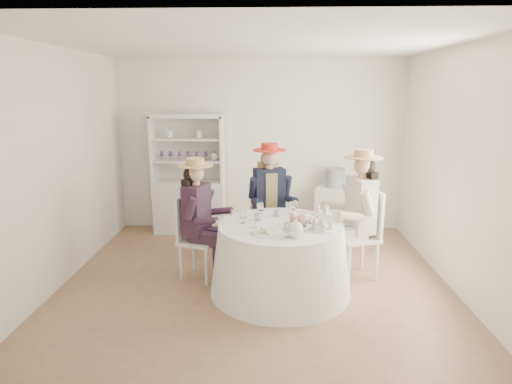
{
  "coord_description": "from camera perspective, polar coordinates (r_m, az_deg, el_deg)",
  "views": [
    {
      "loc": [
        0.16,
        -4.76,
        2.22
      ],
      "look_at": [
        0.0,
        0.1,
        1.05
      ],
      "focal_mm": 30.0,
      "sensor_mm": 36.0,
      "label": 1
    }
  ],
  "objects": [
    {
      "name": "ground",
      "position": [
        5.26,
        -0.04,
        -11.46
      ],
      "size": [
        4.5,
        4.5,
        0.0
      ],
      "primitive_type": "plane",
      "color": "brown",
      "rests_on": "ground"
    },
    {
      "name": "ceiling",
      "position": [
        4.79,
        -0.04,
        19.27
      ],
      "size": [
        4.5,
        4.5,
        0.0
      ],
      "primitive_type": "plane",
      "rotation": [
        3.14,
        0.0,
        0.0
      ],
      "color": "white",
      "rests_on": "wall_back"
    },
    {
      "name": "tea_table",
      "position": [
        4.82,
        3.27,
        -8.82
      ],
      "size": [
        1.57,
        1.57,
        0.78
      ],
      "rotation": [
        0.0,
        0.0,
        -0.27
      ],
      "color": "white",
      "rests_on": "ground"
    },
    {
      "name": "spare_chair",
      "position": [
        5.84,
        -6.93,
        -3.52
      ],
      "size": [
        0.56,
        0.56,
        0.96
      ],
      "rotation": [
        0.0,
        0.0,
        2.36
      ],
      "color": "silver",
      "rests_on": "ground"
    },
    {
      "name": "wall_right",
      "position": [
        5.27,
        25.23,
        2.73
      ],
      "size": [
        0.0,
        4.5,
        4.5
      ],
      "primitive_type": "plane",
      "rotation": [
        1.57,
        0.0,
        -1.57
      ],
      "color": "white",
      "rests_on": "ground"
    },
    {
      "name": "stemware_set",
      "position": [
        4.66,
        3.34,
        -3.47
      ],
      "size": [
        0.89,
        0.9,
        0.15
      ],
      "color": "white",
      "rests_on": "tea_table"
    },
    {
      "name": "hutch",
      "position": [
        6.83,
        -8.82,
        0.16
      ],
      "size": [
        1.24,
        0.77,
        1.86
      ],
      "rotation": [
        0.0,
        0.0,
        -0.35
      ],
      "color": "silver",
      "rests_on": "ground"
    },
    {
      "name": "flower_bowl",
      "position": [
        4.7,
        6.0,
        -3.96
      ],
      "size": [
        0.25,
        0.25,
        0.06
      ],
      "primitive_type": "imported",
      "rotation": [
        0.0,
        0.0,
        0.07
      ],
      "color": "white",
      "rests_on": "tea_table"
    },
    {
      "name": "sandwich_plate",
      "position": [
        4.38,
        1.27,
        -5.4
      ],
      "size": [
        0.27,
        0.27,
        0.06
      ],
      "rotation": [
        0.0,
        0.0,
        -0.08
      ],
      "color": "white",
      "rests_on": "tea_table"
    },
    {
      "name": "guest_right",
      "position": [
        5.16,
        13.5,
        -1.96
      ],
      "size": [
        0.63,
        0.59,
        1.55
      ],
      "rotation": [
        0.0,
        0.0,
        -1.29
      ],
      "color": "silver",
      "rests_on": "ground"
    },
    {
      "name": "wall_front",
      "position": [
        2.9,
        -1.36,
        -3.9
      ],
      "size": [
        4.5,
        0.0,
        4.5
      ],
      "primitive_type": "plane",
      "rotation": [
        -1.57,
        0.0,
        0.0
      ],
      "color": "white",
      "rests_on": "ground"
    },
    {
      "name": "table_teapot",
      "position": [
        4.29,
        5.25,
        -5.03
      ],
      "size": [
        0.24,
        0.17,
        0.18
      ],
      "rotation": [
        0.0,
        0.0,
        -0.24
      ],
      "color": "white",
      "rests_on": "tea_table"
    },
    {
      "name": "guest_mid",
      "position": [
        5.62,
        1.83,
        -0.32
      ],
      "size": [
        0.58,
        0.63,
        1.55
      ],
      "rotation": [
        0.0,
        0.0,
        0.27
      ],
      "color": "silver",
      "rests_on": "ground"
    },
    {
      "name": "teacup_b",
      "position": [
        4.97,
        2.76,
        -2.88
      ],
      "size": [
        0.09,
        0.09,
        0.07
      ],
      "primitive_type": "imported",
      "rotation": [
        0.0,
        0.0,
        0.21
      ],
      "color": "white",
      "rests_on": "tea_table"
    },
    {
      "name": "wall_left",
      "position": [
        5.41,
        -24.64,
        3.03
      ],
      "size": [
        0.0,
        4.5,
        4.5
      ],
      "primitive_type": "plane",
      "rotation": [
        1.57,
        0.0,
        1.57
      ],
      "color": "white",
      "rests_on": "ground"
    },
    {
      "name": "hatbox",
      "position": [
        6.71,
        10.46,
        1.9
      ],
      "size": [
        0.33,
        0.33,
        0.29
      ],
      "primitive_type": "cylinder",
      "rotation": [
        0.0,
        0.0,
        -0.13
      ],
      "color": "black",
      "rests_on": "side_table"
    },
    {
      "name": "flower_arrangement",
      "position": [
        4.57,
        5.99,
        -3.65
      ],
      "size": [
        0.2,
        0.2,
        0.07
      ],
      "rotation": [
        0.0,
        0.0,
        0.32
      ],
      "color": "#D86C7D",
      "rests_on": "tea_table"
    },
    {
      "name": "teacup_a",
      "position": [
        4.81,
        0.25,
        -3.4
      ],
      "size": [
        0.11,
        0.11,
        0.07
      ],
      "primitive_type": "imported",
      "rotation": [
        0.0,
        0.0,
        0.17
      ],
      "color": "white",
      "rests_on": "tea_table"
    },
    {
      "name": "cupcake_stand",
      "position": [
        4.53,
        8.86,
        -3.88
      ],
      "size": [
        0.27,
        0.27,
        0.25
      ],
      "rotation": [
        0.0,
        0.0,
        -0.29
      ],
      "color": "white",
      "rests_on": "tea_table"
    },
    {
      "name": "guest_left",
      "position": [
        5.05,
        -7.65,
        -2.67
      ],
      "size": [
        0.6,
        0.55,
        1.46
      ],
      "rotation": [
        0.0,
        0.0,
        1.26
      ],
      "color": "silver",
      "rests_on": "ground"
    },
    {
      "name": "wall_back",
      "position": [
        6.82,
        0.52,
        6.18
      ],
      "size": [
        4.5,
        0.0,
        4.5
      ],
      "primitive_type": "plane",
      "rotation": [
        1.57,
        0.0,
        0.0
      ],
      "color": "white",
      "rests_on": "ground"
    },
    {
      "name": "side_table",
      "position": [
        6.83,
        10.28,
        -2.38
      ],
      "size": [
        0.63,
        0.63,
        0.75
      ],
      "primitive_type": "cube",
      "rotation": [
        0.0,
        0.0,
        -0.4
      ],
      "color": "silver",
      "rests_on": "ground"
    },
    {
      "name": "teacup_c",
      "position": [
        4.81,
        6.06,
        -3.54
      ],
      "size": [
        0.1,
        0.1,
        0.06
      ],
      "primitive_type": "imported",
      "rotation": [
        0.0,
        0.0,
        -0.34
      ],
      "color": "white",
      "rests_on": "tea_table"
    }
  ]
}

